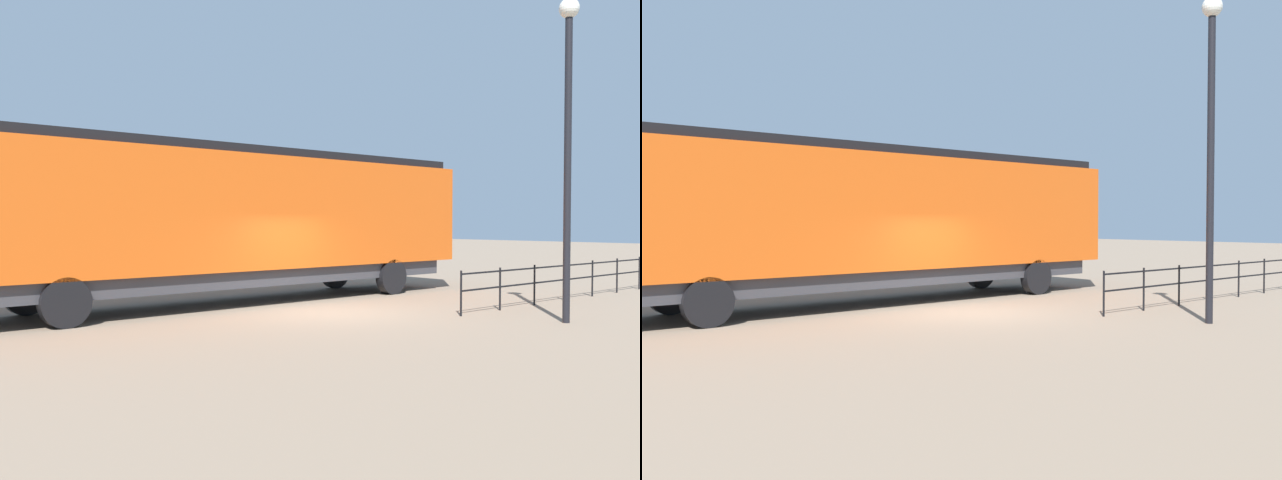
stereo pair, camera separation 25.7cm
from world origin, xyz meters
TOP-DOWN VIEW (x-y plane):
  - ground_plane at (0.00, 0.00)m, footprint 120.00×120.00m
  - locomotive at (-3.15, -0.17)m, footprint 2.94×15.93m
  - lamp_post at (4.80, 2.97)m, footprint 0.45×0.45m
  - platform_fence at (2.61, 7.71)m, footprint 0.05×11.43m

SIDE VIEW (x-z plane):
  - ground_plane at x=0.00m, z-range 0.00..0.00m
  - platform_fence at x=2.61m, z-range 0.16..1.27m
  - locomotive at x=-3.15m, z-range 0.25..4.55m
  - lamp_post at x=4.80m, z-range 1.03..8.29m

